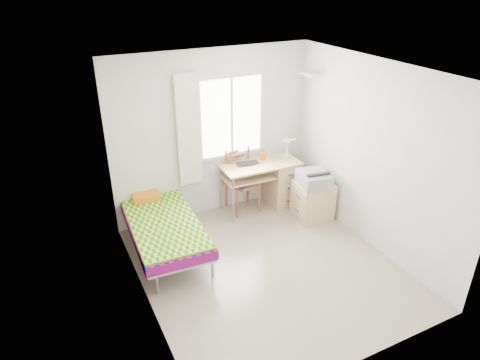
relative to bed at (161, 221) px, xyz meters
The scene contains 17 objects.
floor 1.60m from the bed, 44.69° to the right, with size 3.50×3.50×0.00m, color #BCAD93.
ceiling 2.68m from the bed, 44.69° to the right, with size 3.50×3.50×0.00m, color white.
wall_back 1.56m from the bed, 30.98° to the left, with size 3.20×3.20×0.00m, color silver.
wall_left 1.49m from the bed, 114.63° to the right, with size 3.50×3.50×0.00m, color silver.
wall_right 3.04m from the bed, 21.96° to the right, with size 3.50×3.50×0.00m, color silver.
window 1.91m from the bed, 24.49° to the left, with size 1.10×0.04×1.30m.
curtain 1.38m from the bed, 40.96° to the left, with size 0.35×0.05×1.70m, color beige.
floating_shelf 3.14m from the bed, ahead, with size 0.20×0.32×0.03m, color white.
bed is the anchor object (origin of this frame).
desk 2.15m from the bed, ahead, with size 1.29×0.62×0.80m.
chair 1.58m from the bed, 17.61° to the left, with size 0.56×0.56×1.03m.
cabinet 2.39m from the bed, ahead, with size 0.60×0.54×0.60m.
printer 2.38m from the bed, ahead, with size 0.50×0.55×0.21m.
laptop 1.68m from the bed, 14.06° to the left, with size 0.36×0.23×0.03m, color black.
pen_cup 2.02m from the bed, 15.02° to the left, with size 0.09×0.09×0.11m, color orange.
task_lamp 2.35m from the bed, ahead, with size 0.23×0.33×0.42m.
book 1.61m from the bed, 12.88° to the left, with size 0.18×0.24×0.02m, color gray.
Camera 1 is at (-2.39, -3.97, 3.59)m, focal length 32.00 mm.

